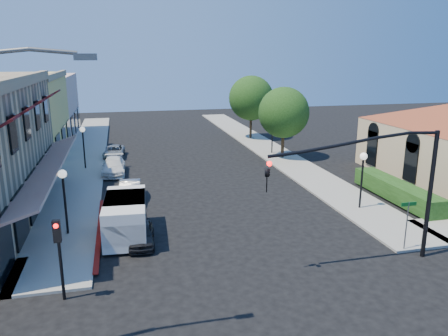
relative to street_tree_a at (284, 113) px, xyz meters
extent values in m
plane|color=black|center=(-8.80, -22.00, -4.19)|extent=(120.00, 120.00, 0.00)
cube|color=#9C998E|center=(-17.55, 5.00, -4.13)|extent=(3.50, 50.00, 0.12)
cube|color=#9C998E|center=(-0.05, 5.00, -4.13)|extent=(3.50, 50.00, 0.12)
cube|color=maroon|center=(-15.70, -14.00, -4.19)|extent=(0.25, 10.00, 0.06)
cube|color=tan|center=(-19.45, -11.00, 3.61)|extent=(0.50, 18.20, 0.60)
cube|color=#561416|center=(-18.40, -11.00, -1.14)|extent=(1.75, 17.00, 0.67)
cube|color=#4B0F11|center=(-18.75, -18.00, 2.36)|extent=(1.02, 1.50, 0.60)
cube|color=#4B0F11|center=(-18.75, -14.60, 2.36)|extent=(1.02, 1.50, 0.60)
cube|color=#4B0F11|center=(-18.75, -11.20, 2.36)|extent=(1.02, 1.50, 0.60)
cube|color=#4B0F11|center=(-18.75, -7.80, 2.36)|extent=(1.02, 1.50, 0.60)
cube|color=#4B0F11|center=(-18.75, -4.40, 2.36)|extent=(1.02, 1.50, 0.60)
cube|color=black|center=(-19.25, -18.50, -2.59)|extent=(0.12, 2.60, 2.60)
cube|color=black|center=(-19.25, -15.10, -2.59)|extent=(0.12, 2.60, 2.60)
cube|color=black|center=(-19.25, -11.70, -2.59)|extent=(0.12, 2.60, 2.60)
cube|color=black|center=(-19.25, -8.30, -2.59)|extent=(0.12, 2.60, 2.60)
cube|color=black|center=(-19.25, -4.90, -2.59)|extent=(0.12, 2.60, 2.60)
cube|color=#DEC764|center=(-24.30, 4.00, -0.39)|extent=(10.00, 12.00, 7.60)
cube|color=beige|center=(-24.30, 16.00, -0.69)|extent=(10.00, 12.00, 7.00)
cube|color=black|center=(5.65, -10.50, -2.39)|extent=(0.12, 1.40, 2.80)
cube|color=black|center=(5.65, -5.50, -2.39)|extent=(0.12, 1.40, 2.80)
cube|color=#1B3D11|center=(2.90, -13.00, -4.19)|extent=(1.40, 8.00, 1.10)
cylinder|color=#312213|center=(0.00, 0.00, -3.14)|extent=(0.28, 0.28, 2.10)
sphere|color=#1B3D11|center=(0.00, 0.00, 0.01)|extent=(4.56, 4.56, 4.56)
cylinder|color=#312213|center=(0.00, 10.00, -3.06)|extent=(0.28, 0.28, 2.27)
sphere|color=#1B3D11|center=(0.00, 10.00, 0.36)|extent=(4.94, 4.94, 4.94)
cylinder|color=black|center=(-0.80, -20.50, -1.19)|extent=(0.20, 0.20, 6.00)
cylinder|color=black|center=(-4.70, -20.50, 1.41)|extent=(7.80, 0.14, 0.14)
imported|color=black|center=(-8.60, -20.50, 0.51)|extent=(0.20, 0.16, 1.00)
sphere|color=#FF0C0C|center=(-8.60, -20.68, 0.81)|extent=(0.22, 0.22, 0.22)
cylinder|color=black|center=(-16.80, -20.50, -2.69)|extent=(0.12, 0.12, 3.00)
cube|color=black|center=(-16.80, -20.65, -1.29)|extent=(0.28, 0.22, 0.85)
sphere|color=#FF0C0C|center=(-16.80, -20.77, -1.04)|extent=(0.18, 0.18, 0.18)
cylinder|color=#595B5E|center=(-16.80, -24.00, 5.06)|extent=(3.00, 0.12, 0.12)
cube|color=#595B5E|center=(-15.10, -24.00, 4.96)|extent=(0.60, 0.25, 0.18)
cylinder|color=#595B5E|center=(-1.30, -19.80, -2.94)|extent=(0.06, 0.06, 2.50)
cube|color=#0C591E|center=(-1.30, -19.80, -1.79)|extent=(0.80, 0.04, 0.18)
cylinder|color=black|center=(-17.30, -14.00, -2.59)|extent=(0.12, 0.12, 3.20)
sphere|color=white|center=(-17.30, -14.00, -0.84)|extent=(0.44, 0.44, 0.44)
cylinder|color=black|center=(-17.30, 0.00, -2.59)|extent=(0.12, 0.12, 3.20)
sphere|color=white|center=(-17.30, 0.00, -0.84)|extent=(0.44, 0.44, 0.44)
cylinder|color=black|center=(-0.30, -14.00, -2.59)|extent=(0.12, 0.12, 3.20)
sphere|color=white|center=(-0.30, -14.00, -0.84)|extent=(0.44, 0.44, 0.44)
cylinder|color=black|center=(-0.30, 2.00, -2.59)|extent=(0.12, 0.12, 3.20)
sphere|color=white|center=(-0.30, 2.00, -0.84)|extent=(0.44, 0.44, 0.44)
cube|color=white|center=(-14.30, -14.93, -3.07)|extent=(2.32, 4.84, 1.93)
cube|color=white|center=(-14.42, -16.96, -3.17)|extent=(2.02, 0.76, 1.07)
cube|color=black|center=(-14.40, -16.59, -2.64)|extent=(1.83, 0.22, 0.97)
cube|color=black|center=(-14.28, -14.61, -2.58)|extent=(2.23, 2.91, 0.97)
cylinder|color=black|center=(-15.31, -16.48, -3.84)|extent=(0.31, 0.72, 0.71)
cylinder|color=black|center=(-15.11, -13.27, -3.84)|extent=(0.31, 0.72, 0.71)
cylinder|color=black|center=(-13.49, -16.59, -3.84)|extent=(0.31, 0.72, 0.71)
cylinder|color=black|center=(-13.29, -13.38, -3.84)|extent=(0.31, 0.72, 0.71)
imported|color=black|center=(-13.60, -16.00, -3.65)|extent=(1.46, 3.27, 1.09)
imported|color=#96979A|center=(-13.92, -9.00, -3.57)|extent=(1.55, 3.89, 1.26)
imported|color=white|center=(-15.00, -2.00, -3.57)|extent=(1.90, 4.38, 1.25)
imported|color=#979A9C|center=(-15.00, 4.00, -3.66)|extent=(2.10, 3.99, 1.07)
camera|label=1|loc=(-14.29, -36.65, 5.01)|focal=35.00mm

